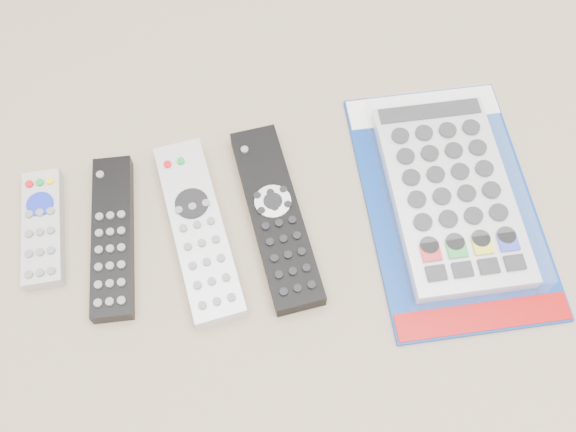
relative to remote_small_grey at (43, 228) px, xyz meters
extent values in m
plane|color=gray|center=(0.24, -0.06, -0.01)|extent=(5.00, 5.00, 0.00)
cube|color=#ACACAF|center=(0.00, 0.00, 0.00)|extent=(0.05, 0.14, 0.02)
cylinder|color=#192ABD|center=(0.00, 0.03, 0.01)|extent=(0.03, 0.03, 0.00)
cube|color=black|center=(0.08, -0.03, 0.00)|extent=(0.06, 0.20, 0.02)
cube|color=silver|center=(0.17, -0.04, 0.00)|extent=(0.07, 0.23, 0.02)
cylinder|color=black|center=(0.17, -0.01, 0.01)|extent=(0.04, 0.04, 0.00)
cube|color=black|center=(0.26, -0.04, 0.00)|extent=(0.06, 0.23, 0.02)
cylinder|color=silver|center=(0.26, -0.03, 0.01)|extent=(0.04, 0.04, 0.00)
cube|color=navy|center=(0.46, -0.07, -0.01)|extent=(0.22, 0.33, 0.01)
cube|color=white|center=(0.47, 0.07, 0.00)|extent=(0.19, 0.06, 0.00)
cube|color=#A70B0C|center=(0.45, -0.21, 0.00)|extent=(0.19, 0.05, 0.00)
cube|color=silver|center=(0.46, -0.06, 0.00)|extent=(0.15, 0.25, 0.02)
cube|color=white|center=(0.46, -0.06, 0.01)|extent=(0.17, 0.27, 0.04)
camera|label=1|loc=(0.20, -0.36, 0.65)|focal=40.00mm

